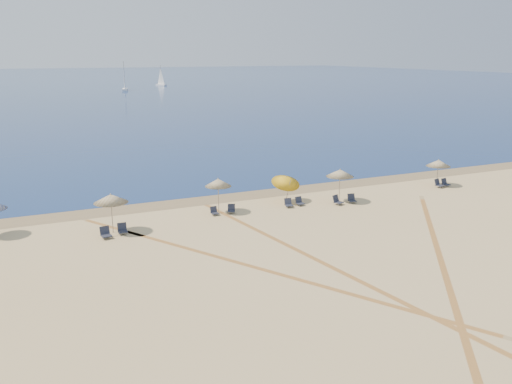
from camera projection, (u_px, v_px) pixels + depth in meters
ground at (454, 335)px, 21.94m from camera, size 160.00×160.00×0.00m
ocean at (55, 81)px, 220.73m from camera, size 500.00×500.00×0.00m
wet_sand at (236, 196)px, 43.14m from camera, size 500.00×500.00×0.00m
umbrella_1 at (111, 199)px, 33.82m from camera, size 2.18×2.18×2.62m
umbrella_2 at (218, 183)px, 38.14m from camera, size 1.91×1.91×2.59m
umbrella_3 at (286, 180)px, 40.88m from camera, size 2.21×2.26×2.45m
umbrella_4 at (340, 173)px, 40.92m from camera, size 2.14×2.14×2.64m
umbrella_5 at (438, 163)px, 46.03m from camera, size 2.06×2.06×2.35m
chair_1 at (106, 233)px, 33.31m from camera, size 0.69×0.78×0.72m
chair_2 at (122, 229)px, 34.08m from camera, size 0.60×0.70×0.69m
chair_3 at (214, 211)px, 38.06m from camera, size 0.53×0.61×0.60m
chair_4 at (231, 209)px, 38.56m from camera, size 0.73×0.78×0.63m
chair_5 at (289, 203)px, 39.99m from camera, size 0.64×0.72×0.66m
chair_6 at (299, 202)px, 40.48m from camera, size 0.59×0.67×0.65m
chair_7 at (337, 200)px, 40.69m from camera, size 0.81×0.87×0.72m
chair_8 at (352, 199)px, 41.20m from camera, size 0.70×0.77×0.68m
chair_9 at (439, 184)px, 45.86m from camera, size 0.77×0.84×0.73m
chair_10 at (445, 183)px, 46.22m from camera, size 0.64×0.72×0.69m
sailboat_0 at (125, 82)px, 163.43m from camera, size 2.73×6.09×8.79m
sailboat_2 at (161, 79)px, 188.63m from camera, size 3.01×4.86×7.11m
tire_tracks at (329, 260)px, 29.85m from camera, size 49.54×44.04×0.00m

